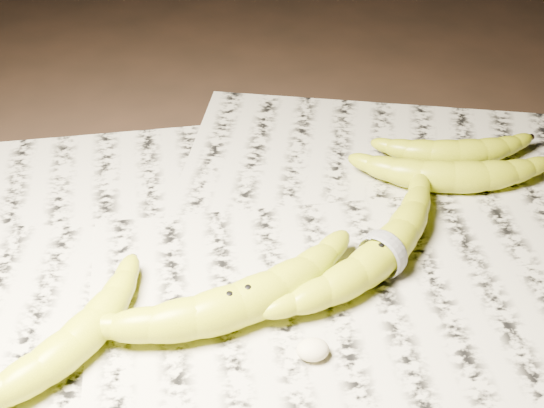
{
  "coord_description": "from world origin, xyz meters",
  "views": [
    {
      "loc": [
        -0.05,
        -0.53,
        0.51
      ],
      "look_at": [
        0.03,
        0.05,
        0.05
      ],
      "focal_mm": 50.0,
      "sensor_mm": 36.0,
      "label": 1
    }
  ],
  "objects": [
    {
      "name": "ground",
      "position": [
        0.0,
        0.0,
        0.0
      ],
      "size": [
        3.0,
        3.0,
        0.0
      ],
      "primitive_type": "plane",
      "color": "black",
      "rests_on": "ground"
    },
    {
      "name": "newspaper_patch",
      "position": [
        -0.0,
        -0.02,
        0.0
      ],
      "size": [
        0.9,
        0.7,
        0.01
      ],
      "primitive_type": "cube",
      "color": "#BCB8A1",
      "rests_on": "ground"
    },
    {
      "name": "banana_left_b",
      "position": [
        -0.16,
        -0.08,
        0.03
      ],
      "size": [
        0.17,
        0.18,
        0.04
      ],
      "primitive_type": null,
      "rotation": [
        0.0,
        0.0,
        0.83
      ],
      "color": "#BCC218",
      "rests_on": "newspaper_patch"
    },
    {
      "name": "banana_center",
      "position": [
        -0.02,
        -0.06,
        0.03
      ],
      "size": [
        0.24,
        0.14,
        0.04
      ],
      "primitive_type": null,
      "rotation": [
        0.0,
        0.0,
        0.33
      ],
      "color": "#BCC218",
      "rests_on": "newspaper_patch"
    },
    {
      "name": "banana_taped",
      "position": [
        0.13,
        -0.01,
        0.03
      ],
      "size": [
        0.21,
        0.2,
        0.04
      ],
      "primitive_type": null,
      "rotation": [
        0.0,
        0.0,
        0.74
      ],
      "color": "#BCC218",
      "rests_on": "newspaper_patch"
    },
    {
      "name": "banana_upper_a",
      "position": [
        0.24,
        0.11,
        0.03
      ],
      "size": [
        0.19,
        0.09,
        0.04
      ],
      "primitive_type": null,
      "rotation": [
        0.0,
        0.0,
        -0.18
      ],
      "color": "#BCC218",
      "rests_on": "newspaper_patch"
    },
    {
      "name": "banana_upper_b",
      "position": [
        0.26,
        0.15,
        0.02
      ],
      "size": [
        0.16,
        0.06,
        0.03
      ],
      "primitive_type": null,
      "rotation": [
        0.0,
        0.0,
        -0.08
      ],
      "color": "#BCC218",
      "rests_on": "newspaper_patch"
    },
    {
      "name": "measuring_tape",
      "position": [
        0.13,
        -0.01,
        0.03
      ],
      "size": [
        0.04,
        0.04,
        0.05
      ],
      "primitive_type": "torus",
      "rotation": [
        0.0,
        1.57,
        0.74
      ],
      "color": "white",
      "rests_on": "newspaper_patch"
    },
    {
      "name": "flesh_chunk_c",
      "position": [
        0.04,
        -0.11,
        0.02
      ],
      "size": [
        0.03,
        0.02,
        0.02
      ],
      "primitive_type": "ellipsoid",
      "color": "#F0E8BA",
      "rests_on": "newspaper_patch"
    }
  ]
}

